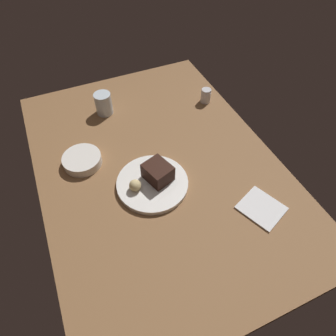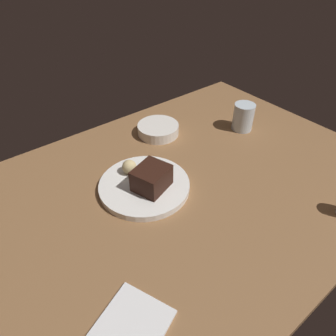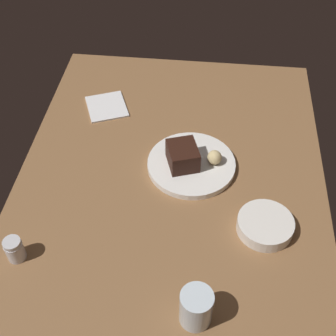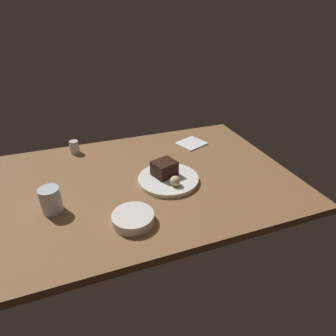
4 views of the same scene
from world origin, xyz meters
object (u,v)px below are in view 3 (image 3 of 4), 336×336
Objects in this scene: water_glass at (196,307)px; dessert_plate at (191,164)px; side_bowl at (265,225)px; chocolate_cake_slice at (183,156)px; salt_shaker at (15,249)px; bread_roll at (215,157)px; folded_napkin at (107,107)px.

dessert_plate is at bearing 5.33° from water_glass.
dessert_plate is 27.62cm from side_bowl.
chocolate_cake_slice reaches higher than dessert_plate.
water_glass reaches higher than salt_shaker.
dessert_plate is 6.12× the size of bread_roll.
chocolate_cake_slice is at bearing 8.60° from water_glass.
water_glass is at bearing -171.40° from chocolate_cake_slice.
chocolate_cake_slice is 0.96× the size of water_glass.
bread_roll is at bearing -84.80° from dessert_plate.
water_glass is (-44.26, -4.13, 3.73)cm from dessert_plate.
water_glass reaches higher than folded_napkin.
side_bowl is (-18.64, -22.04, -3.12)cm from chocolate_cake_slice.
chocolate_cake_slice is at bearing 108.01° from dessert_plate.
bread_roll is 0.43× the size of water_glass.
water_glass is at bearing 148.06° from side_bowl.
dessert_plate is at bearing 45.24° from side_bowl.
water_glass is at bearing -153.94° from folded_napkin.
chocolate_cake_slice is 29.04cm from side_bowl.
water_glass is (-44.83, 2.10, 0.82)cm from bread_roll.
dessert_plate is 6.90cm from bread_roll.
bread_roll reaches higher than side_bowl.
water_glass reaches higher than chocolate_cake_slice.
bread_roll is 56.53cm from salt_shaker.
folded_napkin is (22.51, 35.03, -3.51)cm from bread_roll.
bread_roll is 0.29× the size of side_bowl.
folded_napkin is at bearing 47.83° from chocolate_cake_slice.
chocolate_cake_slice is 0.64× the size of side_bowl.
side_bowl is (14.29, -58.30, -1.36)cm from salt_shaker.
folded_napkin is (23.87, 26.35, -4.55)cm from chocolate_cake_slice.
side_bowl is at bearing -146.25° from bread_roll.
side_bowl is (-20.01, -13.37, -2.08)cm from bread_roll.
salt_shaker reaches higher than dessert_plate.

